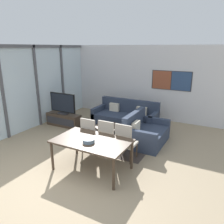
# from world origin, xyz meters

# --- Properties ---
(ground_plane) EXTENTS (24.00, 24.00, 0.00)m
(ground_plane) POSITION_xyz_m (0.00, 0.00, 0.00)
(ground_plane) COLOR #9E896B
(wall_back) EXTENTS (6.87, 0.09, 2.80)m
(wall_back) POSITION_xyz_m (0.03, 5.33, 1.40)
(wall_back) COLOR silver
(wall_back) RESTS_ON ground_plane
(window_wall_left) EXTENTS (0.07, 5.33, 2.80)m
(window_wall_left) POSITION_xyz_m (-2.93, 2.67, 1.53)
(window_wall_left) COLOR silver
(window_wall_left) RESTS_ON ground_plane
(area_rug) EXTENTS (2.86, 2.17, 0.01)m
(area_rug) POSITION_xyz_m (-0.15, 2.79, 0.00)
(area_rug) COLOR #473D38
(area_rug) RESTS_ON ground_plane
(tv_console) EXTENTS (1.30, 0.40, 0.45)m
(tv_console) POSITION_xyz_m (-2.08, 2.98, 0.22)
(tv_console) COLOR #423326
(tv_console) RESTS_ON ground_plane
(television) EXTENTS (1.05, 0.20, 0.75)m
(television) POSITION_xyz_m (-2.08, 2.98, 0.81)
(television) COLOR #2D2D33
(television) RESTS_ON tv_console
(sofa_main) EXTENTS (2.25, 0.99, 0.89)m
(sofa_main) POSITION_xyz_m (-0.15, 4.09, 0.28)
(sofa_main) COLOR #2D384C
(sofa_main) RESTS_ON ground_plane
(sofa_side) EXTENTS (0.99, 1.42, 0.89)m
(sofa_side) POSITION_xyz_m (0.96, 2.97, 0.28)
(sofa_side) COLOR #2D384C
(sofa_side) RESTS_ON ground_plane
(coffee_table) EXTENTS (0.81, 0.81, 0.38)m
(coffee_table) POSITION_xyz_m (-0.15, 2.79, 0.29)
(coffee_table) COLOR #423326
(coffee_table) RESTS_ON ground_plane
(dining_table) EXTENTS (1.70, 1.02, 0.73)m
(dining_table) POSITION_xyz_m (0.42, 1.01, 0.66)
(dining_table) COLOR #423326
(dining_table) RESTS_ON ground_plane
(dining_chair_left) EXTENTS (0.46, 0.46, 0.98)m
(dining_chair_left) POSITION_xyz_m (-0.07, 1.69, 0.52)
(dining_chair_left) COLOR #B2A899
(dining_chair_left) RESTS_ON ground_plane
(dining_chair_centre) EXTENTS (0.46, 0.46, 0.98)m
(dining_chair_centre) POSITION_xyz_m (0.42, 1.76, 0.52)
(dining_chair_centre) COLOR #B2A899
(dining_chair_centre) RESTS_ON ground_plane
(dining_chair_right) EXTENTS (0.46, 0.46, 0.98)m
(dining_chair_right) POSITION_xyz_m (0.91, 1.74, 0.52)
(dining_chair_right) COLOR #B2A899
(dining_chair_right) RESTS_ON ground_plane
(fruit_bowl) EXTENTS (0.27, 0.27, 0.09)m
(fruit_bowl) POSITION_xyz_m (0.43, 0.88, 0.77)
(fruit_bowl) COLOR slate
(fruit_bowl) RESTS_ON dining_table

